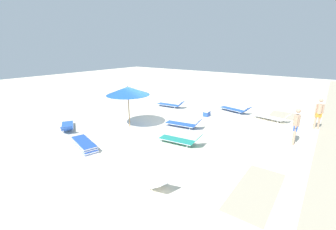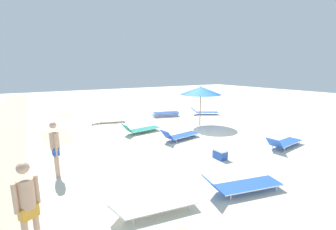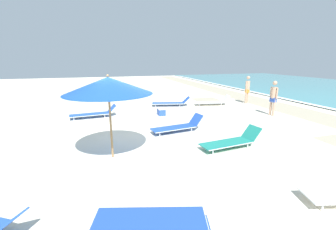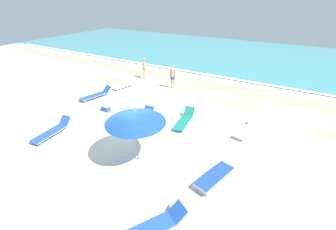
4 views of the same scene
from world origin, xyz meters
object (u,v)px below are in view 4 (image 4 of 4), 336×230
at_px(lounger_stack, 215,178).
at_px(sun_lounger_near_water_right, 248,129).
at_px(sun_lounger_under_umbrella, 142,119).
at_px(sun_lounger_near_water_left, 52,131).
at_px(sun_lounger_beside_umbrella, 184,120).
at_px(beachgoer_shoreline_child, 173,75).
at_px(beachgoer_wading_adult, 144,67).
at_px(cooler_box, 106,108).
at_px(sun_lounger_mid_beach_pair_b, 96,94).
at_px(sun_lounger_mid_beach_solo, 125,84).
at_px(sun_lounger_mid_beach_pair_a, 155,226).
at_px(beach_umbrella, 135,117).

bearing_deg(lounger_stack, sun_lounger_near_water_right, 101.38).
xyz_separation_m(sun_lounger_under_umbrella, sun_lounger_near_water_right, (5.37, 1.94, -0.01)).
relative_size(sun_lounger_near_water_left, sun_lounger_near_water_right, 1.02).
relative_size(sun_lounger_under_umbrella, sun_lounger_beside_umbrella, 1.02).
bearing_deg(sun_lounger_near_water_right, beachgoer_shoreline_child, 166.06).
bearing_deg(sun_lounger_under_umbrella, beachgoer_wading_adult, 115.59).
xyz_separation_m(sun_lounger_under_umbrella, cooler_box, (-2.78, 0.06, -0.03)).
xyz_separation_m(sun_lounger_mid_beach_pair_b, beachgoer_shoreline_child, (3.75, 4.22, 0.79)).
height_order(sun_lounger_mid_beach_solo, beachgoer_shoreline_child, beachgoer_shoreline_child).
bearing_deg(sun_lounger_mid_beach_solo, sun_lounger_mid_beach_pair_a, -36.21).
bearing_deg(sun_lounger_mid_beach_solo, sun_lounger_beside_umbrella, -12.66).
bearing_deg(sun_lounger_mid_beach_solo, beachgoer_wading_adult, 97.09).
distance_m(beach_umbrella, cooler_box, 5.60).
bearing_deg(cooler_box, sun_lounger_under_umbrella, 178.22).
bearing_deg(beachgoer_shoreline_child, sun_lounger_under_umbrella, -84.72).
relative_size(lounger_stack, cooler_box, 4.00).
relative_size(sun_lounger_mid_beach_solo, beachgoer_shoreline_child, 1.25).
bearing_deg(cooler_box, lounger_stack, 163.22).
relative_size(sun_lounger_beside_umbrella, sun_lounger_mid_beach_pair_a, 1.04).
height_order(sun_lounger_beside_umbrella, sun_lounger_mid_beach_solo, sun_lounger_mid_beach_solo).
distance_m(beachgoer_wading_adult, beachgoer_shoreline_child, 3.21).
bearing_deg(beachgoer_wading_adult, sun_lounger_near_water_left, -21.93).
bearing_deg(beachgoer_wading_adult, lounger_stack, 20.15).
xyz_separation_m(beach_umbrella, sun_lounger_mid_beach_solo, (-6.08, 6.48, -1.89)).
relative_size(sun_lounger_beside_umbrella, beachgoer_wading_adult, 1.22).
xyz_separation_m(sun_lounger_under_umbrella, beachgoer_wading_adult, (-4.22, 6.21, 0.78)).
bearing_deg(sun_lounger_under_umbrella, sun_lounger_mid_beach_solo, 130.02).
bearing_deg(sun_lounger_mid_beach_pair_a, sun_lounger_near_water_right, 111.71).
distance_m(beach_umbrella, sun_lounger_beside_umbrella, 4.24).
relative_size(lounger_stack, beachgoer_shoreline_child, 1.14).
bearing_deg(cooler_box, sun_lounger_near_water_left, 80.85).
relative_size(sun_lounger_near_water_right, beachgoer_shoreline_child, 1.25).
height_order(sun_lounger_under_umbrella, sun_lounger_near_water_right, sun_lounger_under_umbrella).
bearing_deg(sun_lounger_under_umbrella, cooler_box, 170.15).
distance_m(sun_lounger_beside_umbrella, cooler_box, 4.98).
bearing_deg(sun_lounger_mid_beach_pair_a, sun_lounger_near_water_left, -162.56).
bearing_deg(sun_lounger_mid_beach_pair_a, sun_lounger_mid_beach_solo, 165.01).
bearing_deg(cooler_box, sun_lounger_near_water_right, -167.59).
bearing_deg(sun_lounger_beside_umbrella, beach_umbrella, -102.03).
relative_size(beach_umbrella, lounger_stack, 1.21).
distance_m(sun_lounger_beside_umbrella, sun_lounger_mid_beach_pair_b, 6.92).
xyz_separation_m(sun_lounger_under_umbrella, sun_lounger_near_water_left, (-3.28, -3.26, -0.00)).
relative_size(sun_lounger_near_water_right, sun_lounger_mid_beach_solo, 1.00).
distance_m(sun_lounger_mid_beach_pair_b, beachgoer_shoreline_child, 5.70).
xyz_separation_m(sun_lounger_near_water_right, beachgoer_wading_adult, (-9.59, 4.27, 0.79)).
height_order(sun_lounger_near_water_left, cooler_box, sun_lounger_near_water_left).
height_order(sun_lounger_near_water_right, sun_lounger_mid_beach_pair_a, sun_lounger_mid_beach_pair_a).
bearing_deg(beach_umbrella, sun_lounger_under_umbrella, 123.00).
xyz_separation_m(lounger_stack, sun_lounger_under_umbrella, (-5.05, 2.22, 0.06)).
bearing_deg(sun_lounger_mid_beach_solo, cooler_box, -57.29).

